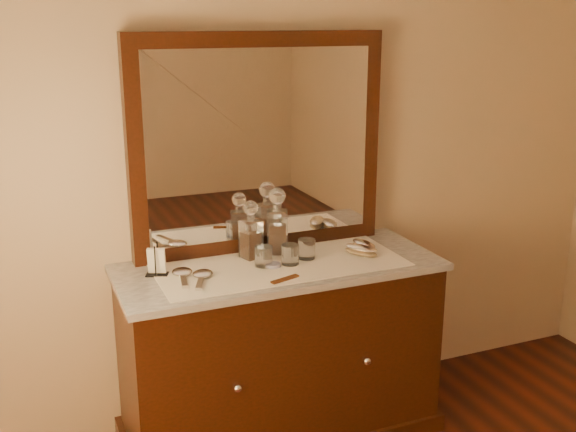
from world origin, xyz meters
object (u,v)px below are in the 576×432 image
Objects in this scene: pin_dish at (273,265)px; napkin_rack at (157,263)px; dresser_cabinet at (280,354)px; hand_mirror_outer at (182,273)px; brush_near at (361,250)px; decanter_left at (251,236)px; decanter_right at (277,228)px; brush_far at (364,246)px; hand_mirror_inner at (202,275)px; mirror_frame at (259,144)px; comb at (285,279)px.

napkin_rack is at bearing 168.45° from pin_dish.
pin_dish reaches higher than dresser_cabinet.
hand_mirror_outer is (-0.44, 0.02, 0.45)m from dresser_cabinet.
brush_near is (0.39, -0.04, 0.47)m from dresser_cabinet.
decanter_left is 0.37m from hand_mirror_outer.
decanter_right reaches higher than napkin_rack.
decanter_left is 0.54m from brush_far.
hand_mirror_inner is at bearing -174.53° from dresser_cabinet.
hand_mirror_outer is at bearing 177.46° from dresser_cabinet.
brush_near is 1.11× the size of brush_far.
mirror_frame is 5.33× the size of hand_mirror_inner.
pin_dish is at bearing -148.84° from dresser_cabinet.
comb is 0.37m from decanter_right.
decanter_left is 0.86× the size of decanter_right.
napkin_rack is (-0.49, 0.10, 0.05)m from pin_dish.
napkin_rack is 0.58m from decanter_right.
hand_mirror_outer is at bearing -165.88° from decanter_right.
decanter_right is (0.05, -0.10, -0.38)m from mirror_frame.
comb is 0.61× the size of hand_mirror_inner.
decanter_left reaches higher than hand_mirror_outer.
pin_dish is 0.43m from brush_near.
hand_mirror_outer is (-0.87, 0.00, -0.01)m from brush_far.
dresser_cabinet is 8.73× the size of brush_far.
brush_near is at bearing -6.92° from napkin_rack.
brush_near is at bearing -0.11° from hand_mirror_inner.
brush_far reaches higher than hand_mirror_outer.
napkin_rack is 0.62× the size of hand_mirror_inner.
comb is 0.77× the size of brush_near.
decanter_right is at bearing 55.77° from comb.
brush_near is at bearing -129.52° from brush_far.
hand_mirror_inner is at bearing 134.96° from comb.
mirror_frame is 0.68m from brush_far.
decanter_left is at bearing 161.47° from brush_near.
dresser_cabinet is 19.67× the size of pin_dish.
brush_near is at bearing -3.85° from hand_mirror_outer.
brush_near is (0.48, -0.16, -0.08)m from decanter_left.
decanter_left is (-0.09, -0.12, -0.39)m from mirror_frame.
brush_near is at bearing 2.05° from comb.
dresser_cabinet is 10.00× the size of napkin_rack.
brush_far is at bearing 50.48° from brush_near.
dresser_cabinet is 0.57m from decanter_left.
napkin_rack reaches higher than dresser_cabinet.
hand_mirror_inner is at bearing -149.95° from decanter_left.
brush_far is at bearing -3.35° from napkin_rack.
napkin_rack is (-0.53, 0.08, 0.50)m from dresser_cabinet.
decanter_left reaches higher than pin_dish.
brush_near is 0.75m from hand_mirror_inner.
brush_near is 0.77× the size of hand_mirror_outer.
decanter_left is 1.50× the size of brush_near.
napkin_rack is at bearing -173.69° from decanter_left.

